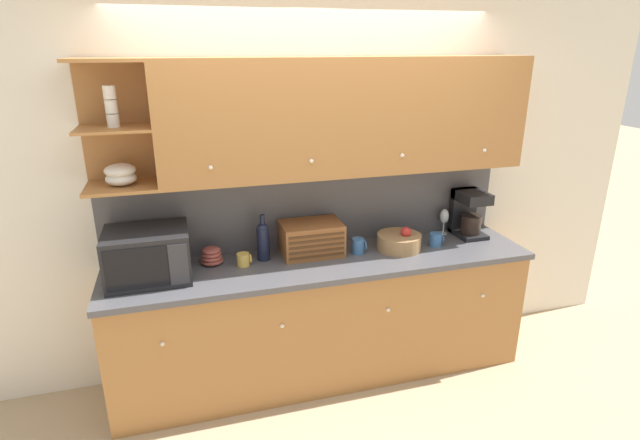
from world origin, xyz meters
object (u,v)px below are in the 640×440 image
object	(u,v)px
bowl_stack_on_counter	(212,256)
mug_patterned_third	(244,260)
bread_box	(311,238)
fruit_basket	(399,241)
wine_bottle	(263,239)
coffee_maker	(468,212)
microwave	(148,255)
mug_blue_second	(436,239)
wine_glass	(444,217)
mug	(358,246)

from	to	relation	value
bowl_stack_on_counter	mug_patterned_third	bearing A→B (deg)	-23.47
bread_box	fruit_basket	world-z (taller)	bread_box
wine_bottle	coffee_maker	world-z (taller)	coffee_maker
microwave	mug_patterned_third	distance (m)	0.60
mug_blue_second	wine_glass	bearing A→B (deg)	49.20
microwave	bread_box	xyz separation A→B (m)	(1.07, 0.10, -0.04)
fruit_basket	mug_blue_second	distance (m)	0.28
mug_patterned_third	bowl_stack_on_counter	bearing A→B (deg)	156.53
wine_glass	mug_patterned_third	bearing A→B (deg)	-173.94
mug_patterned_third	coffee_maker	bearing A→B (deg)	3.38
bowl_stack_on_counter	wine_bottle	bearing A→B (deg)	-3.96
mug_blue_second	fruit_basket	bearing A→B (deg)	177.28
wine_bottle	fruit_basket	bearing A→B (deg)	-5.26
bread_box	mug	xyz separation A→B (m)	(0.32, -0.08, -0.06)
bowl_stack_on_counter	mug	distance (m)	1.00
microwave	mug_patterned_third	size ratio (longest dim) A/B	5.25
microwave	fruit_basket	size ratio (longest dim) A/B	1.60
microwave	coffee_maker	bearing A→B (deg)	3.23
fruit_basket	coffee_maker	world-z (taller)	coffee_maker
fruit_basket	wine_glass	xyz separation A→B (m)	(0.46, 0.19, 0.08)
bowl_stack_on_counter	fruit_basket	xyz separation A→B (m)	(1.30, -0.11, 0.00)
mug_blue_second	bread_box	bearing A→B (deg)	173.25
wine_bottle	mug_blue_second	xyz separation A→B (m)	(1.24, -0.10, -0.10)
coffee_maker	bread_box	bearing A→B (deg)	-178.46
wine_glass	bread_box	bearing A→B (deg)	-174.84
fruit_basket	mug_blue_second	world-z (taller)	fruit_basket
mug_patterned_third	wine_glass	world-z (taller)	wine_glass
bread_box	wine_glass	size ratio (longest dim) A/B	2.10
fruit_basket	coffee_maker	size ratio (longest dim) A/B	0.90
wine_bottle	mug_blue_second	bearing A→B (deg)	-4.68
mug_blue_second	coffee_maker	distance (m)	0.39
wine_bottle	bowl_stack_on_counter	bearing A→B (deg)	176.04
fruit_basket	wine_glass	bearing A→B (deg)	22.60
mug	coffee_maker	bearing A→B (deg)	7.24
bread_box	mug_patterned_third	bearing A→B (deg)	-171.91
mug_blue_second	mug	bearing A→B (deg)	177.78
coffee_maker	bowl_stack_on_counter	bearing A→B (deg)	-179.55
microwave	wine_glass	xyz separation A→B (m)	(2.15, 0.19, -0.02)
mug	fruit_basket	xyz separation A→B (m)	(0.31, -0.01, 0.00)
mug	wine_glass	xyz separation A→B (m)	(0.76, 0.18, 0.08)
mug	wine_glass	size ratio (longest dim) A/B	0.55
bowl_stack_on_counter	mug_patterned_third	size ratio (longest dim) A/B	1.56
microwave	bowl_stack_on_counter	bearing A→B (deg)	16.62
mug	coffee_maker	xyz separation A→B (m)	(0.93, 0.12, 0.12)
mug_blue_second	wine_glass	world-z (taller)	wine_glass
mug_blue_second	wine_glass	xyz separation A→B (m)	(0.18, 0.20, 0.09)
mug	mug_blue_second	bearing A→B (deg)	-2.22
mug	fruit_basket	size ratio (longest dim) A/B	0.35
mug	mug_patterned_third	bearing A→B (deg)	178.85
microwave	fruit_basket	bearing A→B (deg)	0.12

